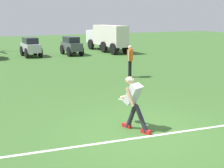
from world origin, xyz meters
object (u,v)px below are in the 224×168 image
box_truck (107,37)px  parked_car_slot_d (71,45)px  teammate_near_sideline (130,58)px  frisbee_thrower (133,100)px  parked_car_slot_c (31,46)px  frisbee_in_flight (123,100)px

box_truck → parked_car_slot_d: bearing=-165.7°
teammate_near_sideline → parked_car_slot_d: (0.12, 9.24, -0.20)m
frisbee_thrower → teammate_near_sideline: bearing=60.7°
parked_car_slot_c → box_truck: size_ratio=0.40×
parked_car_slot_c → parked_car_slot_d: bearing=-9.3°
parked_car_slot_d → box_truck: (3.45, 0.88, 0.49)m
frisbee_in_flight → parked_car_slot_c: size_ratio=0.13×
box_truck → frisbee_in_flight: bearing=-113.9°
parked_car_slot_c → teammate_near_sideline: bearing=-73.5°
frisbee_thrower → parked_car_slot_c: size_ratio=0.59×
frisbee_in_flight → teammate_near_sideline: 6.10m
frisbee_in_flight → box_truck: size_ratio=0.05×
frisbee_thrower → box_truck: 17.24m
teammate_near_sideline → parked_car_slot_c: size_ratio=0.65×
teammate_near_sideline → parked_car_slot_c: (-2.89, 9.74, -0.20)m
parked_car_slot_c → parked_car_slot_d: (3.00, -0.49, 0.00)m
frisbee_thrower → parked_car_slot_c: (0.33, 15.46, -0.05)m
frisbee_in_flight → teammate_near_sideline: size_ratio=0.21×
teammate_near_sideline → parked_car_slot_d: size_ratio=0.66×
frisbee_in_flight → teammate_near_sideline: teammate_near_sideline is taller
parked_car_slot_d → teammate_near_sideline: bearing=-90.7°
parked_car_slot_c → frisbee_thrower: bearing=-91.2°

